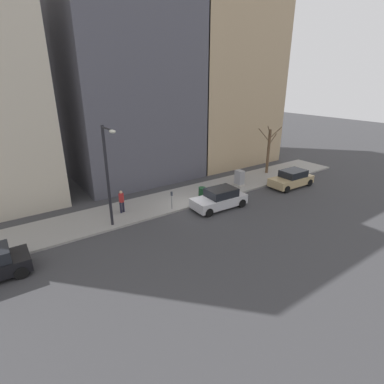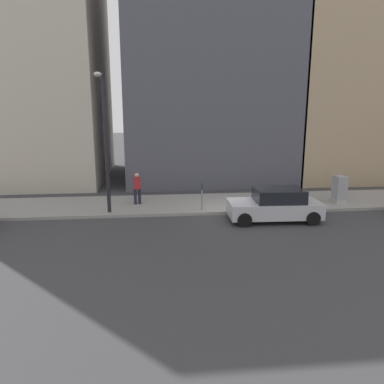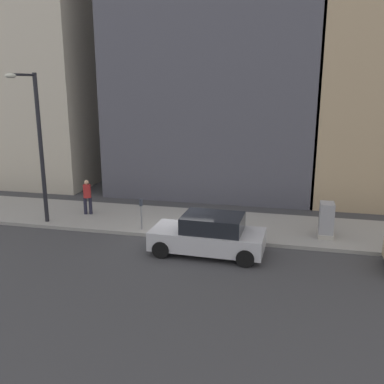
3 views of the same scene
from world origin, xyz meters
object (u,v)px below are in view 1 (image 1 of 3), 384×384
Objects in this scene: parked_car_silver at (220,199)px; office_tower_left at (216,86)px; trash_bin at (202,193)px; pedestrian_near_meter at (122,200)px; office_block_center at (125,93)px; utility_box at (239,178)px; parking_meter at (172,198)px; parked_car_tan at (292,179)px; streetlamp at (108,169)px; bare_tree at (268,150)px.

office_tower_left is (12.13, -9.39, 7.62)m from parked_car_silver.
parked_car_silver is 4.73× the size of trash_bin.
pedestrian_near_meter is 0.10× the size of office_block_center.
utility_box is 0.09× the size of office_tower_left.
utility_box reaches higher than parking_meter.
utility_box is at bearing -83.61° from parking_meter.
utility_box is 4.50m from trash_bin.
office_block_center is (9.20, -4.82, 6.83)m from pedestrian_near_meter.
parked_car_silver is at bearing 119.33° from utility_box.
parked_car_tan and parked_car_silver have the same top height.
parked_car_silver is at bearing -47.42° from pedestrian_near_meter.
streetlamp is at bearing -149.19° from pedestrian_near_meter.
trash_bin is (0.45, -3.12, -0.38)m from parking_meter.
office_block_center is (10.90, -6.14, 3.90)m from streetlamp.
parked_car_tan is 0.87× the size of bare_tree.
pedestrian_near_meter is at bearing 86.37° from utility_box.
streetlamp reaches higher than trash_bin.
bare_tree is 0.31× the size of office_block_center.
parked_car_silver is at bearing -100.44° from streetlamp.
parked_car_tan is at bearing -88.75° from parked_car_silver.
bare_tree is (2.31, -17.20, -1.50)m from streetlamp.
office_block_center reaches higher than parked_car_tan.
parked_car_tan is at bearing -33.87° from pedestrian_near_meter.
office_block_center is at bearing 31.27° from utility_box.
pedestrian_near_meter is at bearing 92.17° from bare_tree.
parking_meter is 3.17m from trash_bin.
parked_car_silver is 0.66× the size of streetlamp.
office_tower_left reaches higher than streetlamp.
bare_tree is (3.74, -9.42, 1.78)m from parked_car_silver.
trash_bin is at bearing -85.40° from streetlamp.
office_tower_left is (10.70, -17.17, 4.34)m from streetlamp.
parked_car_silver is 2.06m from trash_bin.
streetlamp is at bearing 81.51° from parked_car_silver.
parking_meter is 1.50× the size of trash_bin.
streetlamp reaches higher than utility_box.
streetlamp is 1.33× the size of bare_tree.
bare_tree is at bearing -75.71° from utility_box.
bare_tree is (3.84, -1.06, 1.78)m from parked_car_tan.
office_tower_left is at bearing -27.47° from utility_box.
office_block_center is at bearing 9.53° from parked_car_silver.
office_block_center is (10.29, 1.53, 7.31)m from trash_bin.
utility_box is at bearing 58.85° from parked_car_tan.
trash_bin is at bearing 100.05° from bare_tree.
parked_car_silver is at bearing 142.25° from office_tower_left.
pedestrian_near_meter is at bearing 80.30° from trash_bin.
parked_car_silver is 3.15× the size of parking_meter.
parked_car_tan is 17.50m from office_block_center.
trash_bin is at bearing 95.11° from utility_box.
trash_bin is (2.15, 8.46, -0.14)m from parked_car_tan.
trash_bin is at bearing 5.00° from parked_car_silver.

